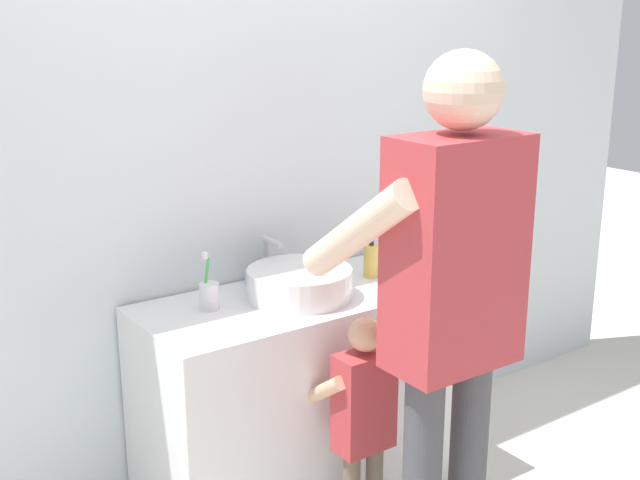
# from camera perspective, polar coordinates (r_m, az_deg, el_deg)

# --- Properties ---
(back_wall) EXTENTS (4.40, 0.08, 2.70)m
(back_wall) POSITION_cam_1_polar(r_m,az_deg,el_deg) (3.14, -4.99, 6.58)
(back_wall) COLOR silver
(back_wall) RESTS_ON ground
(vanity_cabinet) EXTENTS (1.18, 0.54, 0.84)m
(vanity_cabinet) POSITION_cam_1_polar(r_m,az_deg,el_deg) (3.17, -1.59, -11.09)
(vanity_cabinet) COLOR white
(vanity_cabinet) RESTS_ON ground
(sink_basin) EXTENTS (0.39, 0.39, 0.11)m
(sink_basin) POSITION_cam_1_polar(r_m,az_deg,el_deg) (2.97, -1.45, -3.03)
(sink_basin) COLOR white
(sink_basin) RESTS_ON vanity_cabinet
(faucet) EXTENTS (0.18, 0.14, 0.18)m
(faucet) POSITION_cam_1_polar(r_m,az_deg,el_deg) (3.14, -3.79, -1.49)
(faucet) COLOR #B7BABF
(faucet) RESTS_ON vanity_cabinet
(toothbrush_cup) EXTENTS (0.07, 0.07, 0.21)m
(toothbrush_cup) POSITION_cam_1_polar(r_m,az_deg,el_deg) (2.88, -7.79, -3.87)
(toothbrush_cup) COLOR silver
(toothbrush_cup) RESTS_ON vanity_cabinet
(soap_bottle) EXTENTS (0.06, 0.06, 0.17)m
(soap_bottle) POSITION_cam_1_polar(r_m,az_deg,el_deg) (3.20, 3.61, -1.43)
(soap_bottle) COLOR gold
(soap_bottle) RESTS_ON vanity_cabinet
(child_toddler) EXTENTS (0.27, 0.27, 0.88)m
(child_toddler) POSITION_cam_1_polar(r_m,az_deg,el_deg) (2.83, 3.01, -12.16)
(child_toddler) COLOR #6B5B4C
(child_toddler) RESTS_ON ground
(adult_parent) EXTENTS (0.54, 0.57, 1.75)m
(adult_parent) POSITION_cam_1_polar(r_m,az_deg,el_deg) (2.47, 9.12, -3.26)
(adult_parent) COLOR #47474C
(adult_parent) RESTS_ON ground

